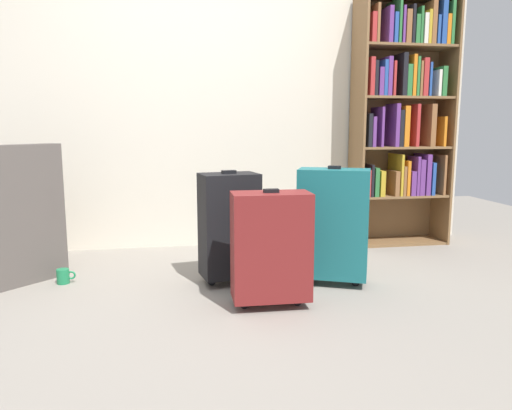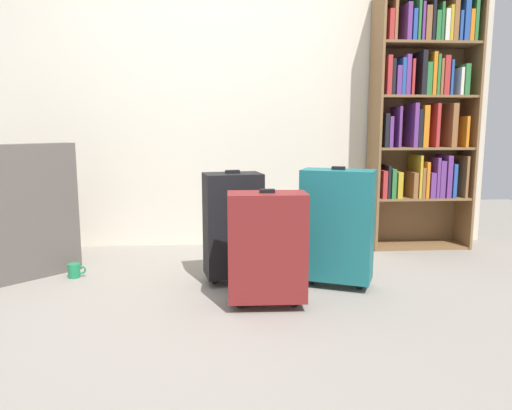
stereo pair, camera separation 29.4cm
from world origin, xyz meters
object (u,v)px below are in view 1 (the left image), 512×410
Objects in this scene: bookshelf at (402,110)px; mug at (63,276)px; suitcase_black at (229,225)px; suitcase_dark_red at (271,246)px; suitcase_teal at (333,224)px.

bookshelf reaches higher than mug.
suitcase_black reaches higher than mug.
bookshelf is 2.09m from suitcase_dark_red.
bookshelf is 17.16× the size of mug.
suitcase_black is 0.96× the size of suitcase_teal.
bookshelf is at bearing 47.36° from suitcase_teal.
mug is 0.16× the size of suitcase_teal.
suitcase_teal is at bearing 34.84° from suitcase_dark_red.
mug is (-2.64, -0.70, -1.09)m from bookshelf.
suitcase_teal is at bearing -132.64° from bookshelf.
suitcase_black reaches higher than suitcase_dark_red.
suitcase_dark_red is (0.18, -0.47, -0.03)m from suitcase_black.
mug is at bearing 169.99° from suitcase_teal.
suitcase_black is 0.50m from suitcase_dark_red.
mug is at bearing -165.20° from bookshelf.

